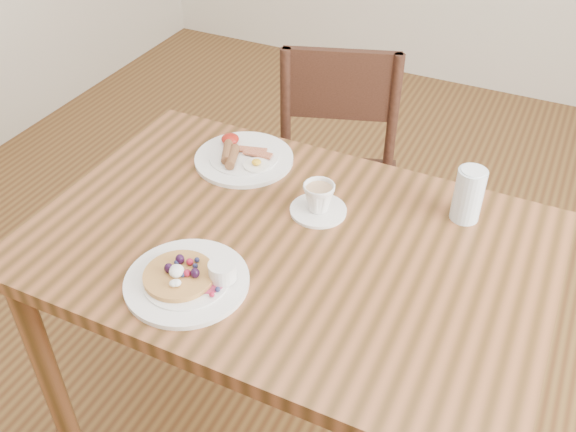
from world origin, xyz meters
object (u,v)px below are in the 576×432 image
at_px(breakfast_plate, 242,157).
at_px(teacup_saucer, 319,200).
at_px(dining_table, 288,270).
at_px(pancake_plate, 189,279).
at_px(chair_far, 334,176).
at_px(water_glass, 468,195).

relative_size(breakfast_plate, teacup_saucer, 1.93).
relative_size(dining_table, pancake_plate, 4.44).
relative_size(dining_table, chair_far, 1.36).
relative_size(dining_table, water_glass, 8.74).
height_order(dining_table, teacup_saucer, teacup_saucer).
bearing_deg(pancake_plate, chair_far, 90.36).
relative_size(pancake_plate, teacup_saucer, 1.93).
xyz_separation_m(chair_far, breakfast_plate, (-0.12, -0.39, 0.27)).
height_order(dining_table, water_glass, water_glass).
distance_m(breakfast_plate, teacup_saucer, 0.30).
xyz_separation_m(breakfast_plate, teacup_saucer, (0.28, -0.12, 0.02)).
relative_size(dining_table, breakfast_plate, 4.44).
bearing_deg(chair_far, breakfast_plate, 53.71).
relative_size(chair_far, pancake_plate, 3.26).
height_order(pancake_plate, teacup_saucer, teacup_saucer).
bearing_deg(dining_table, water_glass, 36.60).
xyz_separation_m(dining_table, teacup_saucer, (0.02, 0.13, 0.13)).
bearing_deg(breakfast_plate, chair_far, 72.46).
bearing_deg(pancake_plate, teacup_saucer, 66.91).
distance_m(dining_table, teacup_saucer, 0.19).
height_order(breakfast_plate, water_glass, water_glass).
height_order(dining_table, breakfast_plate, breakfast_plate).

